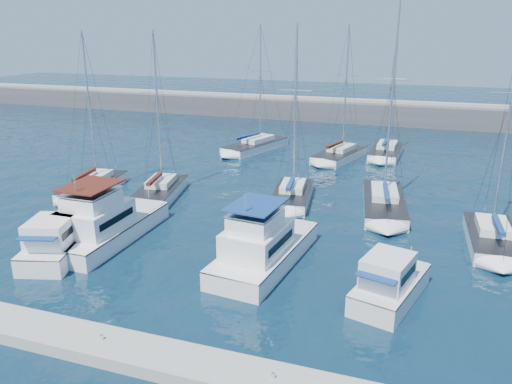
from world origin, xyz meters
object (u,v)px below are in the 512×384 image
(motor_yacht_stbd_outer, at_px, (389,285))
(sailboat_mid_a, at_px, (93,186))
(sailboat_mid_c, at_px, (292,196))
(sailboat_back_a, at_px, (256,146))
(sailboat_mid_b, at_px, (160,191))
(sailboat_mid_d, at_px, (384,203))
(sailboat_mid_e, at_px, (492,238))
(sailboat_back_c, at_px, (386,152))
(motor_yacht_stbd_inner, at_px, (262,248))
(motor_yacht_port_outer, at_px, (56,244))
(motor_yacht_port_inner, at_px, (104,225))
(sailboat_back_b, at_px, (339,155))

(motor_yacht_stbd_outer, xyz_separation_m, sailboat_mid_a, (-26.38, 10.74, -0.43))
(sailboat_mid_c, relative_size, sailboat_back_a, 1.00)
(sailboat_mid_b, distance_m, sailboat_mid_d, 18.82)
(sailboat_mid_e, bearing_deg, sailboat_back_c, 109.17)
(sailboat_mid_c, xyz_separation_m, sailboat_mid_d, (7.44, 0.69, -0.01))
(motor_yacht_stbd_inner, xyz_separation_m, sailboat_mid_d, (6.10, 12.75, -0.61))
(sailboat_mid_e, height_order, sailboat_back_c, sailboat_mid_e)
(motor_yacht_stbd_outer, height_order, sailboat_mid_c, sailboat_mid_c)
(motor_yacht_stbd_inner, bearing_deg, motor_yacht_port_outer, -159.55)
(sailboat_mid_a, relative_size, sailboat_back_c, 1.02)
(sailboat_back_c, bearing_deg, motor_yacht_port_inner, -115.06)
(motor_yacht_stbd_inner, bearing_deg, sailboat_mid_e, 35.92)
(motor_yacht_stbd_outer, xyz_separation_m, sailboat_mid_c, (-9.00, 13.89, -0.41))
(motor_yacht_stbd_inner, relative_size, sailboat_back_b, 0.68)
(sailboat_mid_b, bearing_deg, motor_yacht_port_inner, -95.16)
(sailboat_mid_c, xyz_separation_m, sailboat_mid_e, (14.94, -4.28, 0.01))
(sailboat_back_b, bearing_deg, motor_yacht_port_inner, -96.50)
(sailboat_mid_a, height_order, sailboat_back_a, sailboat_back_a)
(sailboat_mid_c, distance_m, sailboat_back_a, 18.97)
(motor_yacht_port_inner, bearing_deg, sailboat_back_b, 67.58)
(motor_yacht_port_inner, distance_m, sailboat_back_a, 28.75)
(motor_yacht_stbd_inner, distance_m, sailboat_mid_a, 20.74)
(motor_yacht_stbd_outer, height_order, sailboat_back_a, sailboat_back_a)
(sailboat_back_a, bearing_deg, sailboat_back_c, 25.52)
(sailboat_mid_c, bearing_deg, sailboat_back_b, 77.59)
(motor_yacht_stbd_outer, xyz_separation_m, sailboat_mid_b, (-20.12, 11.50, -0.42))
(motor_yacht_port_inner, xyz_separation_m, motor_yacht_stbd_inner, (11.36, -0.07, 0.00))
(sailboat_mid_d, distance_m, sailboat_back_c, 17.93)
(motor_yacht_stbd_inner, xyz_separation_m, sailboat_mid_e, (13.60, 7.78, -0.59))
(motor_yacht_stbd_outer, relative_size, sailboat_back_a, 0.43)
(motor_yacht_port_outer, distance_m, sailboat_back_c, 38.00)
(sailboat_mid_c, bearing_deg, sailboat_back_a, 110.58)
(sailboat_mid_d, xyz_separation_m, sailboat_back_c, (-1.37, 17.88, -0.01))
(motor_yacht_port_outer, bearing_deg, sailboat_back_a, 69.87)
(motor_yacht_port_outer, distance_m, sailboat_back_b, 33.09)
(motor_yacht_port_outer, bearing_deg, sailboat_mid_a, 100.89)
(sailboat_mid_d, bearing_deg, sailboat_mid_c, 177.61)
(motor_yacht_port_inner, relative_size, sailboat_back_a, 0.68)
(sailboat_back_a, bearing_deg, sailboat_back_b, 10.99)
(motor_yacht_stbd_inner, distance_m, sailboat_mid_b, 15.79)
(motor_yacht_stbd_inner, xyz_separation_m, sailboat_mid_c, (-1.33, 12.07, -0.60))
(sailboat_mid_c, bearing_deg, sailboat_back_c, 64.30)
(motor_yacht_port_inner, height_order, motor_yacht_stbd_outer, motor_yacht_port_inner)
(motor_yacht_stbd_outer, distance_m, sailboat_back_b, 30.26)
(motor_yacht_port_outer, bearing_deg, sailboat_back_b, 51.70)
(sailboat_mid_c, relative_size, sailboat_mid_d, 0.90)
(motor_yacht_port_inner, height_order, sailboat_mid_b, sailboat_mid_b)
(motor_yacht_port_outer, bearing_deg, sailboat_back_c, 46.85)
(motor_yacht_stbd_outer, relative_size, sailboat_back_c, 0.46)
(sailboat_mid_b, height_order, sailboat_mid_c, sailboat_mid_c)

